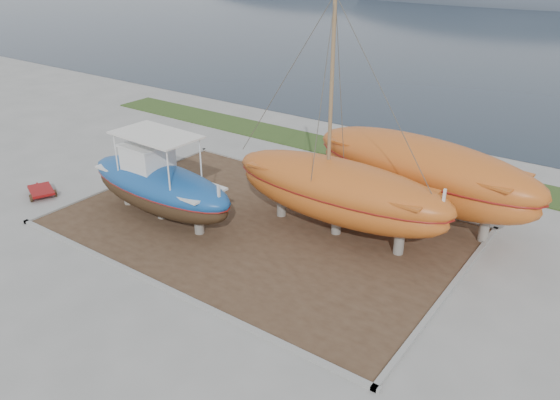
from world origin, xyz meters
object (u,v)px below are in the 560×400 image
Objects in this scene: blue_caique at (158,177)px; orange_bare_hull at (420,180)px; white_dinghy at (163,176)px; orange_sailboat at (341,125)px; red_trailer at (41,192)px.

orange_bare_hull is (9.86, 7.21, -0.20)m from blue_caique.
orange_sailboat reaches higher than white_dinghy.
red_trailer is (-7.10, -1.86, -1.98)m from blue_caique.
orange_sailboat reaches higher than orange_bare_hull.
blue_caique is at bearing -37.54° from white_dinghy.
orange_sailboat is at bearing 12.26° from white_dinghy.
blue_caique is at bearing -135.44° from orange_bare_hull.
orange_bare_hull is 4.44× the size of red_trailer.
white_dinghy is at bearing -174.59° from orange_sailboat.
white_dinghy is 0.36× the size of orange_bare_hull.
blue_caique is 0.75× the size of orange_bare_hull.
white_dinghy is at bearing 67.30° from red_trailer.
white_dinghy is 11.15m from orange_sailboat.
orange_sailboat is 4.04× the size of red_trailer.
orange_bare_hull is (2.29, 3.69, -3.20)m from orange_sailboat.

